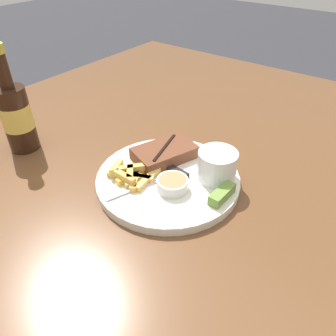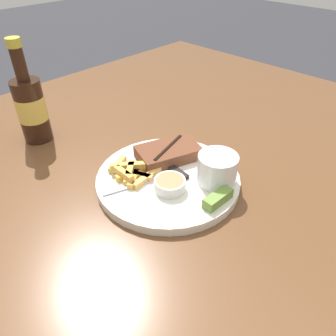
# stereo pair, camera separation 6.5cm
# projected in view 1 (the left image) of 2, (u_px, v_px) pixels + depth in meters

# --- Properties ---
(dining_table) EXTENTS (1.55, 1.34, 0.75)m
(dining_table) POSITION_uv_depth(u_px,v_px,m) (168.00, 205.00, 0.71)
(dining_table) COLOR brown
(dining_table) RESTS_ON ground_plane
(dinner_plate) EXTENTS (0.29, 0.29, 0.02)m
(dinner_plate) POSITION_uv_depth(u_px,v_px,m) (168.00, 179.00, 0.67)
(dinner_plate) COLOR silver
(dinner_plate) RESTS_ON dining_table
(steak_portion) EXTENTS (0.15, 0.12, 0.03)m
(steak_portion) POSITION_uv_depth(u_px,v_px,m) (165.00, 153.00, 0.70)
(steak_portion) COLOR brown
(steak_portion) RESTS_ON dinner_plate
(fries_pile) EXTENTS (0.09, 0.10, 0.02)m
(fries_pile) POSITION_uv_depth(u_px,v_px,m) (131.00, 175.00, 0.65)
(fries_pile) COLOR #E6B856
(fries_pile) RESTS_ON dinner_plate
(coleslaw_cup) EXTENTS (0.08, 0.08, 0.06)m
(coleslaw_cup) POSITION_uv_depth(u_px,v_px,m) (217.00, 164.00, 0.64)
(coleslaw_cup) COLOR white
(coleslaw_cup) RESTS_ON dinner_plate
(dipping_sauce_cup) EXTENTS (0.06, 0.06, 0.02)m
(dipping_sauce_cup) POSITION_uv_depth(u_px,v_px,m) (173.00, 184.00, 0.62)
(dipping_sauce_cup) COLOR silver
(dipping_sauce_cup) RESTS_ON dinner_plate
(pickle_spear) EXTENTS (0.06, 0.02, 0.02)m
(pickle_spear) POSITION_uv_depth(u_px,v_px,m) (222.00, 194.00, 0.60)
(pickle_spear) COLOR olive
(pickle_spear) RESTS_ON dinner_plate
(fork_utensil) EXTENTS (0.13, 0.06, 0.00)m
(fork_utensil) POSITION_uv_depth(u_px,v_px,m) (135.00, 188.00, 0.63)
(fork_utensil) COLOR #B7B7BC
(fork_utensil) RESTS_ON dinner_plate
(knife_utensil) EXTENTS (0.03, 0.17, 0.01)m
(knife_utensil) POSITION_uv_depth(u_px,v_px,m) (163.00, 164.00, 0.69)
(knife_utensil) COLOR #B7B7BC
(knife_utensil) RESTS_ON dinner_plate
(beer_bottle) EXTENTS (0.07, 0.07, 0.24)m
(beer_bottle) POSITION_uv_depth(u_px,v_px,m) (16.00, 115.00, 0.73)
(beer_bottle) COLOR black
(beer_bottle) RESTS_ON dining_table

